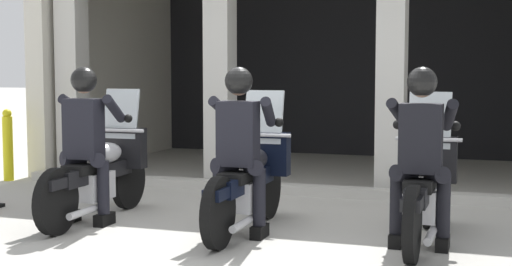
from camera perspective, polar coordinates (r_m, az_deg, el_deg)
The scene contains 10 objects.
ground_plane at distance 10.00m, azimuth 5.07°, elevation -4.02°, with size 80.00×80.00×0.00m, color #A8A59E.
station_building at distance 11.76m, azimuth 6.51°, elevation 7.28°, with size 8.01×4.51×3.29m.
kerb_strip at distance 9.24m, azimuth 2.77°, elevation -4.38°, with size 7.51×0.24×0.12m, color #B7B5AD.
motorcycle_left at distance 7.85m, azimuth -11.90°, elevation -2.91°, with size 0.62×2.04×1.35m.
police_officer_left at distance 7.56m, azimuth -13.06°, elevation 0.11°, with size 0.63×0.61×1.58m.
motorcycle_center at distance 7.14m, azimuth -0.50°, elevation -3.59°, with size 0.62×2.04×1.35m.
police_officer_center at distance 6.82m, azimuth -1.30°, elevation -0.29°, with size 0.63×0.61×1.58m.
motorcycle_right at distance 6.86m, azimuth 12.87°, elevation -4.08°, with size 0.62×2.04×1.35m.
police_officer_right at distance 6.52m, azimuth 12.67°, elevation -0.66°, with size 0.63×0.61×1.58m.
bollard_kerbside at distance 10.84m, azimuth -18.66°, elevation -0.89°, with size 0.14×0.14×1.01m.
Camera 1 is at (2.34, -6.59, 1.57)m, focal length 51.65 mm.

